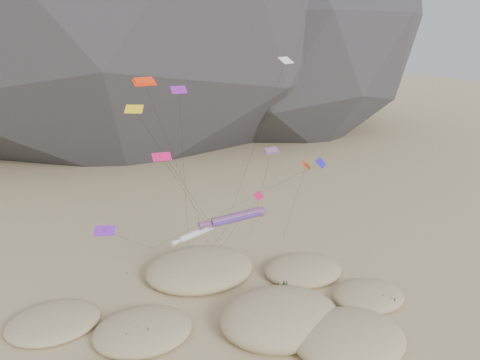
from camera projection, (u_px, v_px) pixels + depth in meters
name	position (u px, v px, depth m)	size (l,w,h in m)	color
ground	(258.00, 343.00, 52.10)	(500.00, 500.00, 0.00)	#CCB789
dunes	(235.00, 322.00, 54.57)	(48.35, 40.52, 4.43)	#CCB789
dune_grass	(244.00, 323.00, 54.28)	(41.34, 26.85, 1.50)	black
kite_stakes	(204.00, 251.00, 73.41)	(26.83, 6.97, 0.30)	#3F2D1E
rainbow_tube_kite	(235.00, 218.00, 60.05)	(9.12, 11.45, 11.32)	#D75B16
white_tube_kite	(195.00, 234.00, 59.03)	(6.39, 13.61, 9.40)	silver
orange_parafoil	(145.00, 84.00, 56.82)	(11.47, 7.30, 27.85)	red
multi_parafoil	(271.00, 153.00, 60.15)	(4.31, 15.12, 18.94)	red
delta_kites	(223.00, 154.00, 57.28)	(31.24, 20.82, 29.90)	yellow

